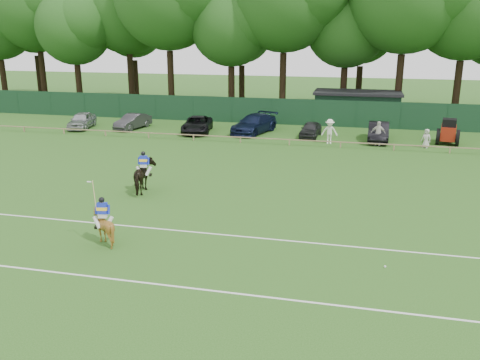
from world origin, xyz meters
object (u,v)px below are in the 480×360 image
(horse_chestnut, at_px, (104,227))
(hatch_grey, at_px, (311,129))
(sedan_navy, at_px, (254,124))
(sedan_grey, at_px, (133,121))
(suv_black, at_px, (197,125))
(polo_ball, at_px, (385,267))
(estate_black, at_px, (378,132))
(tractor, at_px, (448,132))
(spectator_left, at_px, (330,131))
(utility_shed, at_px, (357,107))
(sedan_silver, at_px, (82,120))
(spectator_mid, at_px, (378,133))
(horse_dark, at_px, (144,176))
(spectator_right, at_px, (426,138))

(horse_chestnut, bearing_deg, hatch_grey, -116.01)
(horse_chestnut, xyz_separation_m, sedan_navy, (1.30, 25.26, 0.07))
(sedan_grey, xyz_separation_m, suv_black, (6.34, -0.32, 0.02))
(polo_ball, bearing_deg, suv_black, 122.58)
(estate_black, xyz_separation_m, polo_ball, (-0.29, -23.99, -0.72))
(polo_ball, height_order, tractor, tractor)
(horse_chestnut, bearing_deg, sedan_grey, -79.55)
(horse_chestnut, xyz_separation_m, suv_black, (-3.69, 24.35, -0.04))
(suv_black, height_order, spectator_left, spectator_left)
(sedan_grey, xyz_separation_m, polo_ball, (21.70, -24.35, -0.64))
(horse_chestnut, bearing_deg, sedan_navy, -104.63)
(spectator_left, distance_m, utility_shed, 10.84)
(sedan_silver, height_order, spectator_mid, spectator_mid)
(horse_dark, relative_size, sedan_silver, 0.50)
(suv_black, height_order, estate_black, estate_black)
(polo_ball, bearing_deg, sedan_navy, 112.57)
(estate_black, distance_m, tractor, 5.41)
(horse_dark, relative_size, spectator_mid, 1.13)
(spectator_right, distance_m, utility_shed, 11.83)
(horse_chestnut, bearing_deg, spectator_right, -136.17)
(suv_black, distance_m, polo_ball, 28.52)
(sedan_navy, relative_size, spectator_left, 2.83)
(sedan_navy, height_order, estate_black, sedan_navy)
(horse_dark, relative_size, tractor, 0.82)
(horse_dark, relative_size, hatch_grey, 0.59)
(spectator_left, distance_m, polo_ball, 22.38)
(tractor, bearing_deg, polo_ball, -93.96)
(suv_black, bearing_deg, horse_chestnut, -91.22)
(sedan_grey, bearing_deg, hatch_grey, 13.06)
(horse_dark, height_order, polo_ball, horse_dark)
(horse_dark, bearing_deg, hatch_grey, -124.24)
(horse_dark, height_order, spectator_left, spectator_left)
(suv_black, bearing_deg, tractor, -9.66)
(sedan_navy, distance_m, utility_shed, 11.74)
(spectator_mid, xyz_separation_m, spectator_right, (3.64, -0.03, -0.23))
(suv_black, height_order, spectator_right, spectator_right)
(hatch_grey, distance_m, estate_black, 5.63)
(suv_black, distance_m, tractor, 21.04)
(horse_chestnut, relative_size, utility_shed, 0.18)
(spectator_right, bearing_deg, estate_black, -176.75)
(horse_chestnut, height_order, spectator_right, horse_chestnut)
(sedan_navy, bearing_deg, horse_dark, -80.26)
(estate_black, bearing_deg, tractor, 2.84)
(horse_chestnut, bearing_deg, utility_shed, -118.60)
(spectator_mid, bearing_deg, spectator_right, 1.94)
(sedan_navy, xyz_separation_m, utility_shed, (8.75, 7.79, 0.72))
(sedan_navy, bearing_deg, utility_shed, 59.24)
(suv_black, relative_size, hatch_grey, 1.38)
(spectator_right, bearing_deg, suv_black, -155.84)
(horse_chestnut, xyz_separation_m, utility_shed, (10.06, 33.04, 0.79))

